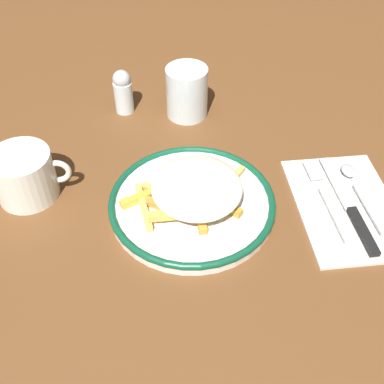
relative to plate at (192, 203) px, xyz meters
The scene contains 10 objects.
ground_plane 0.01m from the plate, ahead, with size 2.60×2.60×0.00m, color brown.
plate is the anchor object (origin of this frame).
fries_heap 0.03m from the plate, 61.82° to the right, with size 0.20×0.15×0.04m.
napkin 0.24m from the plate, ahead, with size 0.15×0.23×0.01m, color silver.
fork 0.21m from the plate, ahead, with size 0.03×0.18×0.01m.
knife 0.24m from the plate, ahead, with size 0.03×0.21×0.01m.
spoon 0.27m from the plate, ahead, with size 0.03×0.15×0.01m.
water_glass 0.25m from the plate, 86.83° to the left, with size 0.08×0.08×0.10m, color silver.
coffee_mug 0.26m from the plate, 167.46° to the left, with size 0.12×0.10×0.08m.
salt_shaker 0.29m from the plate, 111.10° to the left, with size 0.04×0.04×0.09m.
Camera 1 is at (-0.05, -0.50, 0.54)m, focal length 44.18 mm.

